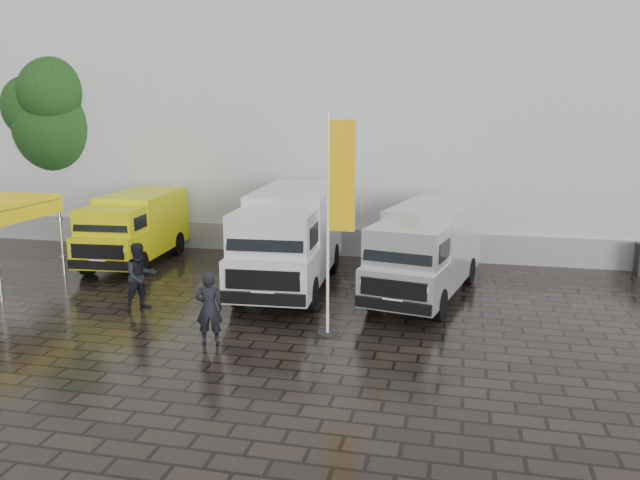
% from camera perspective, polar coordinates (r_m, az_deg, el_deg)
% --- Properties ---
extents(ground, '(120.00, 120.00, 0.00)m').
position_cam_1_polar(ground, '(15.04, 2.06, -8.51)').
color(ground, black).
rests_on(ground, ground).
extents(exhibition_hall, '(44.00, 16.00, 12.00)m').
position_cam_1_polar(exhibition_hall, '(29.87, 12.01, 13.09)').
color(exhibition_hall, silver).
rests_on(exhibition_hall, ground).
extents(hall_plinth, '(44.00, 0.15, 1.00)m').
position_cam_1_polar(hall_plinth, '(22.32, 11.00, -0.60)').
color(hall_plinth, gray).
rests_on(hall_plinth, ground).
extents(van_yellow, '(2.38, 5.31, 2.39)m').
position_cam_1_polar(van_yellow, '(22.25, -16.59, 0.91)').
color(van_yellow, '#CECE0A').
rests_on(van_yellow, ground).
extents(van_white, '(2.62, 6.75, 2.87)m').
position_cam_1_polar(van_white, '(18.45, -2.71, -0.03)').
color(van_white, silver).
rests_on(van_white, ground).
extents(van_silver, '(3.12, 6.16, 2.55)m').
position_cam_1_polar(van_silver, '(17.82, 9.70, -1.15)').
color(van_silver, silver).
rests_on(van_silver, ground).
extents(flagpole, '(0.88, 0.50, 5.23)m').
position_cam_1_polar(flagpole, '(14.19, 1.45, 2.54)').
color(flagpole, black).
rests_on(flagpole, ground).
extents(tree, '(4.19, 4.23, 7.51)m').
position_cam_1_polar(tree, '(28.19, -22.19, 10.17)').
color(tree, black).
rests_on(tree, ground).
extents(person_front, '(0.70, 0.55, 1.69)m').
position_cam_1_polar(person_front, '(14.34, -10.11, -6.17)').
color(person_front, black).
rests_on(person_front, ground).
extents(person_tent, '(1.07, 1.11, 1.80)m').
position_cam_1_polar(person_tent, '(17.18, -16.10, -3.22)').
color(person_tent, black).
rests_on(person_tent, ground).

